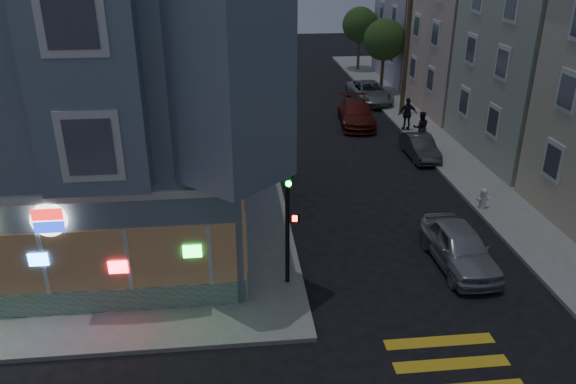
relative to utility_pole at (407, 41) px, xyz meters
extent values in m
cube|color=gray|center=(11.00, -1.00, -4.72)|extent=(24.00, 42.00, 0.15)
cube|color=slate|center=(-18.00, -13.00, 0.85)|extent=(14.00, 14.00, 11.00)
cube|color=silver|center=(-18.00, -13.00, -0.80)|extent=(14.30, 14.30, 0.25)
cube|color=#196B33|center=(-18.00, -20.05, -4.25)|extent=(13.60, 0.12, 0.80)
cube|color=#382B1E|center=(-18.00, -20.05, -2.85)|extent=(13.60, 0.10, 2.00)
cylinder|color=white|center=(-16.40, -20.13, -1.40)|extent=(1.00, 0.12, 1.00)
cube|color=#C9AA9B|center=(7.50, 1.00, -0.15)|extent=(12.00, 8.60, 9.00)
cube|color=#96909F|center=(7.50, 10.00, 0.60)|extent=(12.00, 8.60, 10.50)
cylinder|color=#4C3826|center=(0.00, 0.00, -0.15)|extent=(0.30, 0.30, 9.00)
cylinder|color=#4C3826|center=(0.20, 6.00, -3.05)|extent=(0.24, 0.24, 3.20)
sphere|color=#1E3F16|center=(0.20, 6.00, -0.85)|extent=(3.00, 3.00, 3.00)
cylinder|color=#4C3826|center=(0.20, 14.00, -3.05)|extent=(0.24, 0.24, 3.20)
sphere|color=#1E3F16|center=(0.20, 14.00, -0.85)|extent=(3.00, 3.00, 3.00)
imported|color=black|center=(-0.70, -5.87, -3.73)|extent=(0.96, 0.79, 1.83)
imported|color=black|center=(-0.70, -3.39, -3.68)|extent=(1.15, 0.51, 1.94)
imported|color=#A8AAB0|center=(-3.40, -18.36, -4.07)|extent=(1.80, 4.31, 1.46)
imported|color=#3D4042|center=(-1.30, -7.68, -4.20)|extent=(1.27, 3.60, 1.18)
imported|color=maroon|center=(-3.40, -1.62, -4.06)|extent=(2.57, 5.24, 1.47)
imported|color=gray|center=(-1.30, 3.58, -4.08)|extent=(2.72, 5.29, 1.43)
cylinder|color=black|center=(-9.55, -19.00, -2.40)|extent=(0.14, 0.14, 4.49)
cube|color=black|center=(-9.55, -19.20, -0.65)|extent=(0.34, 0.31, 0.94)
sphere|color=black|center=(-9.55, -19.34, -0.35)|extent=(0.18, 0.18, 0.18)
sphere|color=black|center=(-9.55, -19.34, -0.65)|extent=(0.18, 0.18, 0.18)
sphere|color=#19F23F|center=(-9.55, -19.34, -0.94)|extent=(0.18, 0.18, 0.18)
cube|color=black|center=(-9.32, -19.16, -2.17)|extent=(0.32, 0.24, 0.29)
cube|color=#FF2614|center=(-9.32, -19.26, -2.17)|extent=(0.20, 0.02, 0.20)
cylinder|color=silver|center=(-0.70, -14.25, -4.30)|extent=(0.27, 0.27, 0.69)
sphere|color=silver|center=(-0.70, -14.25, -3.90)|extent=(0.30, 0.30, 0.30)
cylinder|color=silver|center=(-0.70, -14.25, -4.25)|extent=(0.51, 0.14, 0.14)
camera|label=1|loc=(-11.21, -34.78, 5.76)|focal=35.00mm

